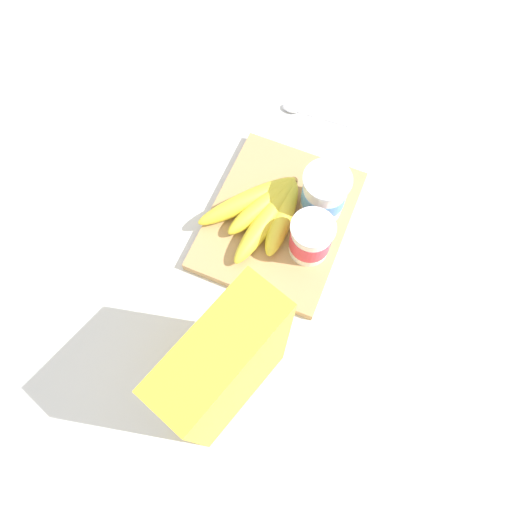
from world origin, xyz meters
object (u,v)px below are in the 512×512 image
Objects in this scene: cereal_box at (226,371)px; spoon at (304,112)px; yogurt_cup_front at (324,194)px; banana_bunch at (263,211)px; yogurt_cup_back at (311,238)px; cutting_board at (278,220)px.

cereal_box reaches higher than spoon.
cereal_box is at bearing -3.93° from yogurt_cup_front.
cereal_box is at bearing 12.56° from banana_bunch.
cereal_box reaches higher than yogurt_cup_back.
yogurt_cup_front is 0.08m from yogurt_cup_back.
cereal_box reaches higher than cutting_board.
spoon is at bearing -154.03° from cereal_box.
yogurt_cup_back is 0.42× the size of banana_bunch.
cereal_box reaches higher than banana_bunch.
cutting_board is 0.24m from spoon.
yogurt_cup_front is at bearing -166.37° from cereal_box.
cutting_board is 2.16× the size of spoon.
yogurt_cup_back is (0.08, 0.01, -0.01)m from yogurt_cup_front.
banana_bunch is at bearing -106.37° from yogurt_cup_back.
banana_bunch is (-0.03, -0.09, -0.02)m from yogurt_cup_back.
cereal_box is 0.31m from banana_bunch.
banana_bunch reaches higher than spoon.
spoon is (-0.24, -0.04, -0.00)m from cutting_board.
spoon is at bearing -176.40° from banana_bunch.
cereal_box reaches higher than yogurt_cup_front.
spoon is (-0.28, -0.11, -0.06)m from yogurt_cup_back.
cutting_board is at bearing 108.31° from banana_bunch.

